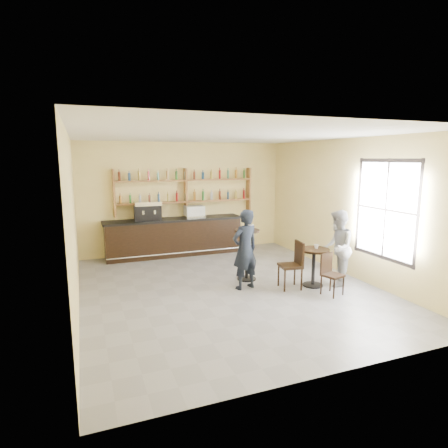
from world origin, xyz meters
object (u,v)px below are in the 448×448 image
object	(u,v)px
bar_counter	(174,237)
chair_south	(333,275)
pastry_case	(194,212)
espresso_machine	(148,211)
pedestal_table	(247,255)
cafe_table	(313,267)
chair_west	(290,265)
patron_second	(337,248)
man_main	(245,250)

from	to	relation	value
bar_counter	chair_south	world-z (taller)	bar_counter
bar_counter	pastry_case	distance (m)	0.92
espresso_machine	chair_south	xyz separation A→B (m)	(2.97, -4.28, -0.90)
espresso_machine	pedestal_table	size ratio (longest dim) A/B	0.62
bar_counter	cafe_table	distance (m)	4.28
pedestal_table	cafe_table	size ratio (longest dim) A/B	1.41
chair_west	patron_second	distance (m)	1.12
espresso_machine	chair_west	size ratio (longest dim) A/B	0.71
pedestal_table	man_main	distance (m)	0.66
espresso_machine	cafe_table	size ratio (longest dim) A/B	0.87
pastry_case	chair_south	world-z (taller)	pastry_case
patron_second	chair_south	bearing A→B (deg)	-4.04
pastry_case	cafe_table	bearing A→B (deg)	-63.99
pastry_case	chair_south	xyz separation A→B (m)	(1.63, -4.28, -0.80)
espresso_machine	man_main	distance (m)	3.63
espresso_machine	patron_second	distance (m)	5.13
cafe_table	patron_second	size ratio (longest dim) A/B	0.50
chair_west	chair_south	world-z (taller)	chair_west
pastry_case	pedestal_table	xyz separation A→B (m)	(0.42, -2.76, -0.64)
man_main	patron_second	distance (m)	2.02
cafe_table	pastry_case	bearing A→B (deg)	113.33
espresso_machine	cafe_table	bearing A→B (deg)	-47.03
bar_counter	pastry_case	xyz separation A→B (m)	(0.60, 0.00, 0.70)
espresso_machine	bar_counter	bearing A→B (deg)	4.53
bar_counter	pastry_case	size ratio (longest dim) A/B	7.06
man_main	cafe_table	world-z (taller)	man_main
pastry_case	patron_second	xyz separation A→B (m)	(2.09, -3.79, -0.40)
bar_counter	man_main	size ratio (longest dim) A/B	2.30
espresso_machine	pastry_case	world-z (taller)	espresso_machine
man_main	bar_counter	bearing A→B (deg)	-90.76
bar_counter	patron_second	size ratio (longest dim) A/B	2.36
bar_counter	chair_south	xyz separation A→B (m)	(2.23, -4.28, -0.11)
bar_counter	espresso_machine	distance (m)	1.08
patron_second	cafe_table	bearing A→B (deg)	-63.46
pastry_case	pedestal_table	world-z (taller)	pastry_case
pastry_case	chair_south	size ratio (longest dim) A/B	0.66
pedestal_table	patron_second	world-z (taller)	patron_second
bar_counter	man_main	distance (m)	3.38
chair_west	bar_counter	bearing A→B (deg)	-146.73
pastry_case	cafe_table	size ratio (longest dim) A/B	0.67
espresso_machine	pedestal_table	bearing A→B (deg)	-53.09
chair_west	chair_south	distance (m)	0.89
pastry_case	man_main	size ratio (longest dim) A/B	0.33
man_main	chair_west	bearing A→B (deg)	146.04
pastry_case	patron_second	size ratio (longest dim) A/B	0.33
pedestal_table	cafe_table	distance (m)	1.49
bar_counter	pastry_case	world-z (taller)	pastry_case
espresso_machine	cafe_table	world-z (taller)	espresso_machine
cafe_table	chair_south	distance (m)	0.60
pastry_case	pedestal_table	distance (m)	2.87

